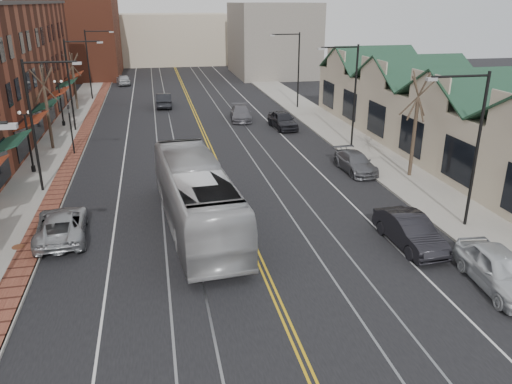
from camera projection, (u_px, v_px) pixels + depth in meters
name	position (u px, v px, depth m)	size (l,w,h in m)	color
ground	(285.00, 318.00, 18.95)	(160.00, 160.00, 0.00)	black
sidewalk_left	(46.00, 172.00, 34.93)	(4.00, 120.00, 0.15)	gray
sidewalk_right	(367.00, 152.00, 39.48)	(4.00, 120.00, 0.15)	gray
building_right	(439.00, 121.00, 39.82)	(8.00, 36.00, 4.60)	#C3B196
backdrop_left	(71.00, 30.00, 77.40)	(14.00, 18.00, 14.00)	brown
backdrop_mid	(171.00, 39.00, 95.03)	(22.00, 14.00, 9.00)	#C3B196
backdrop_right	(272.00, 40.00, 79.23)	(12.00, 16.00, 11.00)	slate
streetlight_l_1	(38.00, 113.00, 29.68)	(3.33, 0.25, 8.00)	black
streetlight_l_2	(74.00, 76.00, 44.31)	(3.33, 0.25, 8.00)	black
streetlight_l_3	(92.00, 57.00, 58.93)	(3.33, 0.25, 8.00)	black
streetlight_r_0	(471.00, 135.00, 24.73)	(3.33, 0.25, 8.00)	black
streetlight_r_1	(350.00, 85.00, 39.35)	(3.33, 0.25, 8.00)	black
streetlight_r_2	(295.00, 62.00, 53.97)	(3.33, 0.25, 8.00)	black
lamppost_l_2	(29.00, 143.00, 34.02)	(0.84, 0.28, 4.27)	black
lamppost_l_3	(61.00, 104.00, 46.82)	(0.84, 0.28, 4.27)	black
tree_left_near	(47.00, 107.00, 39.09)	(1.78, 1.37, 6.48)	#382B21
tree_left_far	(74.00, 80.00, 53.80)	(1.66, 1.28, 6.02)	#382B21
tree_right_mid	(415.00, 123.00, 32.77)	(1.90, 1.46, 6.93)	#382B21
manhole_far	(18.00, 247.00, 24.09)	(0.60, 0.60, 0.02)	#592D19
traffic_signal	(71.00, 126.00, 38.04)	(0.18, 0.15, 3.80)	black
transit_bus	(196.00, 196.00, 25.90)	(2.97, 12.71, 3.54)	#B3B3B5
parked_suv	(61.00, 225.00, 25.10)	(2.38, 5.15, 1.43)	#9FA2A6
parked_car_a	(499.00, 270.00, 20.71)	(1.97, 4.88, 1.66)	silver
parked_car_b	(410.00, 231.00, 24.28)	(1.66, 4.75, 1.57)	black
parked_car_c	(355.00, 162.00, 34.97)	(1.87, 4.61, 1.34)	#5A5B61
parked_car_d	(283.00, 120.00, 46.80)	(1.90, 4.71, 1.61)	#222228
distant_car_left	(164.00, 100.00, 56.22)	(1.66, 4.76, 1.57)	black
distant_car_right	(241.00, 113.00, 50.12)	(1.97, 4.84, 1.41)	slate
distant_car_far	(123.00, 80.00, 71.18)	(1.78, 4.43, 1.51)	#ADB0B5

